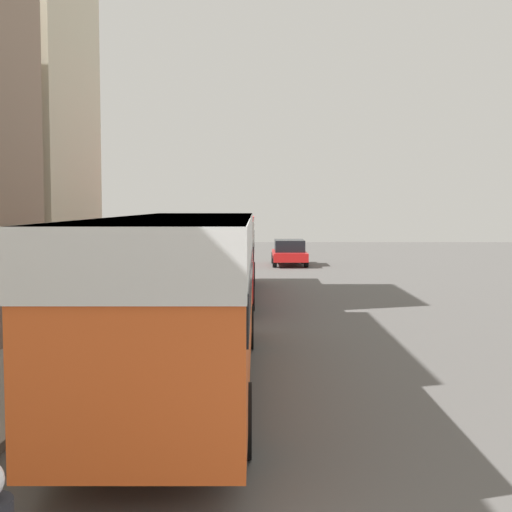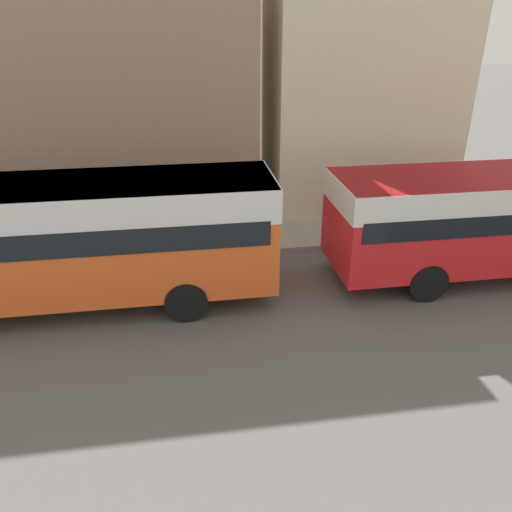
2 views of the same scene
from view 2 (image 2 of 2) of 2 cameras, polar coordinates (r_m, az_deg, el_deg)
The scene contains 3 objects.
building_midblock at distance 18.45m, azimuth -15.66°, elevation 18.95°, with size 5.54×8.94×9.04m.
building_far_terrace at distance 19.48m, azimuth 11.25°, elevation 23.09°, with size 5.83×6.41×11.33m.
bus_lead at distance 12.57m, azimuth -24.98°, elevation 2.57°, with size 2.50×11.52×3.11m.
Camera 2 is at (9.27, 12.87, 6.51)m, focal length 35.00 mm.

